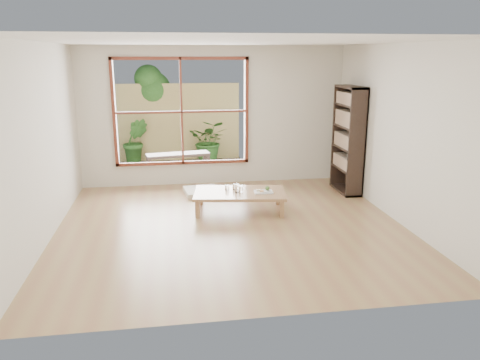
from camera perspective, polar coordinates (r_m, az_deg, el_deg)
The scene contains 15 objects.
ground at distance 6.89m, azimuth -1.09°, elevation -5.63°, with size 5.00×5.00×0.00m, color #9F804F.
low_table at distance 7.47m, azimuth -0.05°, elevation -1.72°, with size 1.54×1.01×0.32m.
floor_cushion at distance 8.48m, azimuth -4.69°, elevation -1.38°, with size 0.60×0.60×0.09m, color beige.
bookshelf at distance 8.63m, azimuth 13.05°, elevation 4.78°, with size 0.31×0.86×1.91m, color #2E2119.
glass_tall at distance 7.41m, azimuth -0.35°, elevation -1.04°, with size 0.07×0.07×0.13m, color silver.
glass_mid at distance 7.44m, azimuth 0.11°, elevation -1.10°, with size 0.07×0.07×0.10m, color silver.
glass_short at distance 7.58m, azimuth -0.63°, elevation -0.82°, with size 0.07×0.07×0.09m, color silver.
glass_small at distance 7.56m, azimuth -1.58°, elevation -0.93°, with size 0.06×0.06×0.08m, color silver.
food_tray at distance 7.44m, azimuth 2.97°, elevation -1.34°, with size 0.30×0.22×0.09m.
deck at distance 10.25m, azimuth -7.08°, elevation 1.19°, with size 2.80×2.00×0.05m, color #372F28.
garden_bench at distance 9.88m, azimuth -7.56°, elevation 2.90°, with size 1.35×0.59×0.41m.
bamboo_fence at distance 11.06m, azimuth -7.41°, elevation 6.94°, with size 2.80×0.06×1.80m, color tan.
shrub_right at distance 10.89m, azimuth -3.77°, elevation 4.82°, with size 0.87×0.75×0.97m, color #2D5E22.
shrub_left at distance 10.87m, azimuth -12.63°, elevation 4.65°, with size 0.57×0.46×1.03m, color #2D5E22.
garden_tree at distance 11.29m, azimuth -11.07°, elevation 10.66°, with size 1.04×0.85×2.22m.
Camera 1 is at (-0.85, -6.39, 2.43)m, focal length 35.00 mm.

